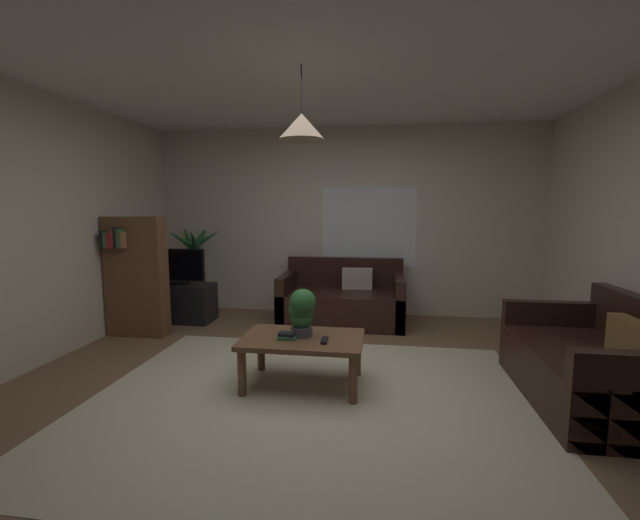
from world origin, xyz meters
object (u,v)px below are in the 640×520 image
Objects in this scene: remote_on_table_0 at (325,340)px; potted_palm_corner at (195,273)px; potted_plant_on_table at (302,311)px; tv at (177,266)px; book_on_table_0 at (287,337)px; tv_stand at (179,302)px; couch_under_window at (343,302)px; pendant_lamp at (302,126)px; couch_right_side at (594,369)px; bookshelf_corner at (136,276)px; coffee_table at (303,345)px; book_on_table_1 at (287,334)px.

remote_on_table_0 is 0.12× the size of potted_palm_corner.
tv is (-1.99, 1.69, 0.10)m from potted_plant_on_table.
tv_stand is at bearing 136.17° from book_on_table_0.
couch_under_window is 9.89× the size of remote_on_table_0.
potted_plant_on_table is at bearing 45.10° from book_on_table_0.
remote_on_table_0 is at bearing -88.73° from couch_under_window.
couch_under_window is 2.19m from potted_palm_corner.
remote_on_table_0 is at bearing -24.91° from pendant_lamp.
couch_right_side is at bearing 1.87° from book_on_table_0.
bookshelf_corner is (-2.18, 1.05, 0.08)m from potted_plant_on_table.
book_on_table_0 is 0.94× the size of remote_on_table_0.
potted_plant_on_table is 2.61m from tv.
potted_plant_on_table is at bearing -33.35° from remote_on_table_0.
bookshelf_corner is (-0.19, -1.16, 0.15)m from potted_palm_corner.
couch_under_window is 1.18× the size of potted_palm_corner.
coffee_table is 6.31× the size of remote_on_table_0.
couch_right_side is at bearing -0.63° from potted_plant_on_table.
coffee_table is at bearing -89.65° from couch_right_side.
pendant_lamp is (2.00, -2.25, 1.58)m from potted_palm_corner.
book_on_table_1 is at bearing -132.70° from potted_plant_on_table.
potted_plant_on_table is (-0.01, 0.04, 0.28)m from coffee_table.
coffee_table is 2.66m from tv_stand.
coffee_table is at bearing 28.82° from book_on_table_0.
couch_right_side reaches higher than coffee_table.
book_on_table_1 is (-2.40, -0.09, 0.19)m from couch_right_side.
tv is (-1.89, 1.80, 0.28)m from book_on_table_1.
tv reaches higher than couch_right_side.
remote_on_table_0 is at bearing -26.32° from bookshelf_corner.
coffee_table is at bearing -40.74° from tv.
potted_plant_on_table is 2.65m from tv_stand.
book_on_table_1 is 2.62m from tv.
couch_under_window is 1.57× the size of coffee_table.
couch_under_window is 2.09m from book_on_table_1.
potted_plant_on_table is 1.50m from pendant_lamp.
tv is at bearing -111.80° from couch_right_side.
bookshelf_corner is (-0.19, -0.66, 0.46)m from tv_stand.
bookshelf_corner reaches higher than coffee_table.
couch_right_side is 1.49× the size of coffee_table.
book_on_table_1 is 0.23m from potted_plant_on_table.
book_on_table_0 is 0.37× the size of potted_plant_on_table.
potted_plant_on_table reaches higher than couch_under_window.
potted_palm_corner is at bearing 173.19° from couch_under_window.
couch_right_side is 4.63m from tv.
bookshelf_corner is (-2.19, 1.09, 0.36)m from coffee_table.
book_on_table_0 is (-0.27, -2.06, 0.16)m from couch_under_window.
couch_under_window is 2.77× the size of pendant_lamp.
tv is 1.31× the size of pendant_lamp.
remote_on_table_0 is 0.11× the size of bookshelf_corner.
tv_stand is at bearing 138.90° from pendant_lamp.
tv is 2.99m from pendant_lamp.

